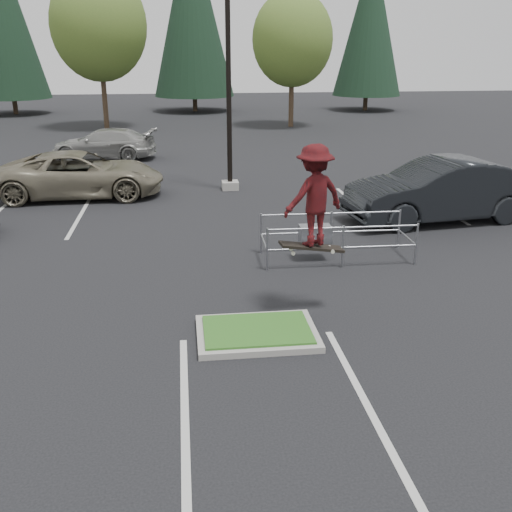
{
  "coord_description": "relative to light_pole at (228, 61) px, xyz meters",
  "views": [
    {
      "loc": [
        -1.24,
        -9.83,
        5.06
      ],
      "look_at": [
        0.17,
        1.5,
        1.04
      ],
      "focal_mm": 42.0,
      "sensor_mm": 36.0,
      "label": 1
    }
  ],
  "objects": [
    {
      "name": "ground",
      "position": [
        -0.5,
        -12.0,
        -4.56
      ],
      "size": [
        120.0,
        120.0,
        0.0
      ],
      "primitive_type": "plane",
      "color": "black",
      "rests_on": "ground"
    },
    {
      "name": "grass_median",
      "position": [
        -0.5,
        -12.0,
        -4.48
      ],
      "size": [
        2.2,
        1.6,
        0.16
      ],
      "color": "gray",
      "rests_on": "ground"
    },
    {
      "name": "stall_lines",
      "position": [
        -1.85,
        -5.98,
        -4.56
      ],
      "size": [
        22.62,
        17.6,
        0.01
      ],
      "color": "beige",
      "rests_on": "ground"
    },
    {
      "name": "light_pole",
      "position": [
        0.0,
        0.0,
        0.0
      ],
      "size": [
        0.7,
        0.6,
        10.12
      ],
      "color": "gray",
      "rests_on": "ground"
    },
    {
      "name": "decid_b",
      "position": [
        -6.51,
        18.53,
        1.48
      ],
      "size": [
        5.89,
        5.89,
        9.64
      ],
      "color": "#38281C",
      "rests_on": "ground"
    },
    {
      "name": "decid_c",
      "position": [
        5.49,
        17.83,
        0.69
      ],
      "size": [
        5.12,
        5.12,
        8.38
      ],
      "color": "#38281C",
      "rests_on": "ground"
    },
    {
      "name": "conif_a",
      "position": [
        -14.5,
        28.0,
        2.54
      ],
      "size": [
        5.72,
        5.72,
        13.0
      ],
      "color": "#38281C",
      "rests_on": "ground"
    },
    {
      "name": "conif_b",
      "position": [
        -0.5,
        28.5,
        3.29
      ],
      "size": [
        6.38,
        6.38,
        14.5
      ],
      "color": "#38281C",
      "rests_on": "ground"
    },
    {
      "name": "conif_c",
      "position": [
        13.5,
        27.5,
        2.29
      ],
      "size": [
        5.5,
        5.5,
        12.5
      ],
      "color": "#38281C",
      "rests_on": "ground"
    },
    {
      "name": "cart_corral",
      "position": [
        1.58,
        -7.99,
        -3.9
      ],
      "size": [
        3.71,
        1.38,
        1.05
      ],
      "rotation": [
        0.0,
        0.0,
        -0.02
      ],
      "color": "gray",
      "rests_on": "ground"
    },
    {
      "name": "skateboarder",
      "position": [
        0.7,
        -11.0,
        -2.19
      ],
      "size": [
        1.44,
        1.15,
        2.12
      ],
      "rotation": [
        0.0,
        0.0,
        3.54
      ],
      "color": "black",
      "rests_on": "ground"
    },
    {
      "name": "car_l_tan",
      "position": [
        -5.3,
        -0.5,
        -3.76
      ],
      "size": [
        5.76,
        2.72,
        1.59
      ],
      "primitive_type": "imported",
      "rotation": [
        0.0,
        0.0,
        1.59
      ],
      "color": "#79715C",
      "rests_on": "ground"
    },
    {
      "name": "car_r_charc",
      "position": [
        5.94,
        -5.0,
        -3.62
      ],
      "size": [
        5.9,
        2.69,
        1.88
      ],
      "primitive_type": "imported",
      "rotation": [
        0.0,
        0.0,
        4.84
      ],
      "color": "black",
      "rests_on": "ground"
    },
    {
      "name": "car_far_silver",
      "position": [
        -5.31,
        7.09,
        -3.86
      ],
      "size": [
        5.1,
        2.76,
        1.4
      ],
      "primitive_type": "imported",
      "rotation": [
        0.0,
        0.0,
        4.54
      ],
      "color": "#9F9E9A",
      "rests_on": "ground"
    }
  ]
}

